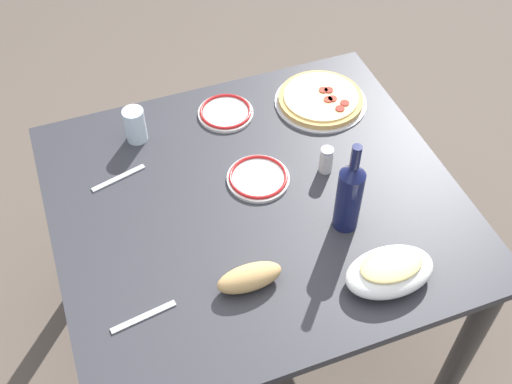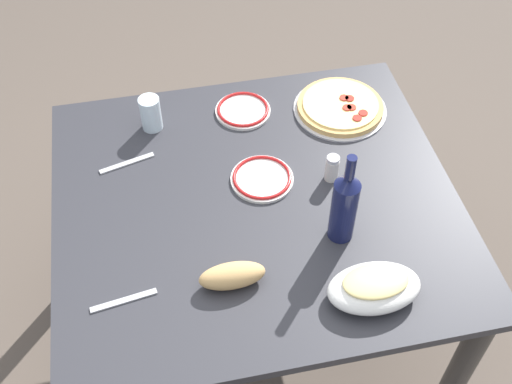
% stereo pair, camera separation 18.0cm
% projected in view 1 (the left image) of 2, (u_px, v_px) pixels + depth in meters
% --- Properties ---
extents(ground_plane, '(8.00, 8.00, 0.00)m').
position_uv_depth(ground_plane, '(256.00, 324.00, 2.37)').
color(ground_plane, brown).
rests_on(ground_plane, ground).
extents(dining_table, '(1.15, 1.05, 0.72)m').
position_uv_depth(dining_table, '(256.00, 223.00, 1.91)').
color(dining_table, '#2D2D33').
rests_on(dining_table, ground).
extents(pepperoni_pizza, '(0.30, 0.30, 0.03)m').
position_uv_depth(pepperoni_pizza, '(321.00, 99.00, 2.09)').
color(pepperoni_pizza, '#B7B7BC').
rests_on(pepperoni_pizza, dining_table).
extents(baked_pasta_dish, '(0.24, 0.15, 0.08)m').
position_uv_depth(baked_pasta_dish, '(390.00, 270.00, 1.61)').
color(baked_pasta_dish, white).
rests_on(baked_pasta_dish, dining_table).
extents(wine_bottle, '(0.07, 0.07, 0.30)m').
position_uv_depth(wine_bottle, '(349.00, 195.00, 1.67)').
color(wine_bottle, '#141942').
rests_on(wine_bottle, dining_table).
extents(water_glass, '(0.07, 0.07, 0.11)m').
position_uv_depth(water_glass, '(135.00, 125.00, 1.94)').
color(water_glass, silver).
rests_on(water_glass, dining_table).
extents(side_plate_near, '(0.18, 0.18, 0.02)m').
position_uv_depth(side_plate_near, '(226.00, 112.00, 2.05)').
color(side_plate_near, white).
rests_on(side_plate_near, dining_table).
extents(side_plate_far, '(0.19, 0.19, 0.02)m').
position_uv_depth(side_plate_far, '(258.00, 178.00, 1.86)').
color(side_plate_far, white).
rests_on(side_plate_far, dining_table).
extents(bread_loaf, '(0.17, 0.07, 0.07)m').
position_uv_depth(bread_loaf, '(249.00, 278.00, 1.61)').
color(bread_loaf, tan).
rests_on(bread_loaf, dining_table).
extents(spice_shaker, '(0.04, 0.04, 0.09)m').
position_uv_depth(spice_shaker, '(326.00, 160.00, 1.86)').
color(spice_shaker, silver).
rests_on(spice_shaker, dining_table).
extents(fork_left, '(0.17, 0.04, 0.00)m').
position_uv_depth(fork_left, '(144.00, 317.00, 1.57)').
color(fork_left, '#B7B7BC').
rests_on(fork_left, dining_table).
extents(fork_right, '(0.17, 0.06, 0.00)m').
position_uv_depth(fork_right, '(119.00, 178.00, 1.87)').
color(fork_right, '#B7B7BC').
rests_on(fork_right, dining_table).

